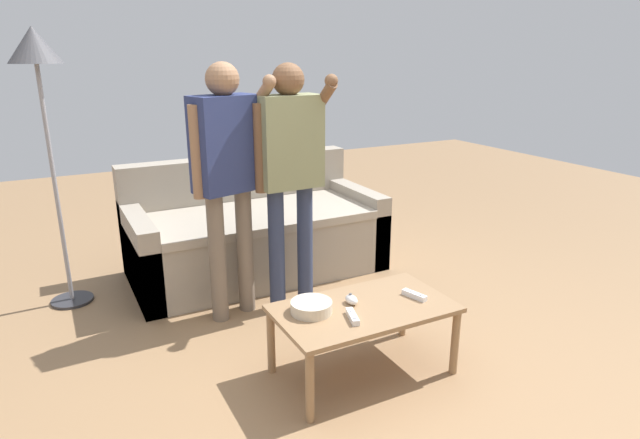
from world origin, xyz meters
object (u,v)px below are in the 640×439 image
(couch, at_px, (254,233))
(snack_bowl, at_px, (311,307))
(player_center, at_px, (290,160))
(player_left, at_px, (227,163))
(game_remote_wand_far, at_px, (353,317))
(floor_lamp, at_px, (38,70))
(game_remote_nunchuk, at_px, (351,300))
(game_remote_wand_near, at_px, (414,295))
(coffee_table, at_px, (364,315))

(couch, relative_size, snack_bowl, 8.85)
(snack_bowl, relative_size, player_center, 0.13)
(player_left, bearing_deg, couch, 58.63)
(player_center, distance_m, game_remote_wand_far, 1.18)
(game_remote_wand_far, bearing_deg, floor_lamp, 124.44)
(game_remote_nunchuk, bearing_deg, couch, 88.19)
(game_remote_wand_near, xyz_separation_m, game_remote_wand_far, (-0.43, -0.06, -0.00))
(couch, relative_size, player_left, 1.17)
(game_remote_nunchuk, xyz_separation_m, game_remote_wand_near, (0.34, -0.10, -0.01))
(player_center, bearing_deg, coffee_table, -89.90)
(couch, bearing_deg, player_left, -121.37)
(game_remote_wand_far, bearing_deg, game_remote_wand_near, 7.47)
(player_center, xyz_separation_m, game_remote_wand_far, (-0.12, -1.01, -0.61))
(couch, bearing_deg, game_remote_wand_far, -94.42)
(floor_lamp, bearing_deg, player_left, -36.55)
(couch, distance_m, game_remote_nunchuk, 1.59)
(game_remote_nunchuk, height_order, floor_lamp, floor_lamp)
(player_center, relative_size, game_remote_wand_far, 10.33)
(coffee_table, relative_size, floor_lamp, 0.51)
(game_remote_wand_near, bearing_deg, player_left, 124.26)
(player_center, relative_size, player_left, 0.99)
(player_center, height_order, game_remote_wand_far, player_center)
(snack_bowl, bearing_deg, game_remote_nunchuk, -2.77)
(couch, relative_size, game_remote_wand_far, 12.17)
(coffee_table, xyz_separation_m, player_center, (-0.00, 0.91, 0.67))
(coffee_table, bearing_deg, game_remote_wand_near, -7.30)
(couch, xyz_separation_m, game_remote_wand_far, (-0.13, -1.73, 0.11))
(game_remote_nunchuk, bearing_deg, coffee_table, -53.87)
(floor_lamp, relative_size, game_remote_wand_near, 12.01)
(game_remote_wand_far, bearing_deg, player_center, 82.95)
(couch, relative_size, coffee_table, 2.03)
(snack_bowl, distance_m, floor_lamp, 2.25)
(player_left, bearing_deg, game_remote_wand_near, -55.74)
(couch, distance_m, game_remote_wand_near, 1.71)
(floor_lamp, xyz_separation_m, game_remote_wand_near, (1.65, -1.73, -1.16))
(player_center, relative_size, game_remote_wand_near, 10.62)
(snack_bowl, height_order, player_left, player_left)
(player_left, xyz_separation_m, game_remote_wand_far, (0.27, -1.07, -0.61))
(floor_lamp, bearing_deg, snack_bowl, -56.46)
(snack_bowl, bearing_deg, game_remote_wand_near, -10.58)
(snack_bowl, height_order, game_remote_nunchuk, snack_bowl)
(game_remote_wand_far, bearing_deg, snack_bowl, 132.36)
(snack_bowl, xyz_separation_m, floor_lamp, (-1.07, 1.62, 1.14))
(couch, height_order, game_remote_wand_near, couch)
(floor_lamp, bearing_deg, game_remote_nunchuk, -51.30)
(game_remote_nunchuk, xyz_separation_m, game_remote_wand_far, (-0.08, -0.15, -0.01))
(couch, height_order, game_remote_wand_far, couch)
(game_remote_wand_near, bearing_deg, couch, 99.88)
(coffee_table, distance_m, player_left, 1.26)
(snack_bowl, bearing_deg, player_center, 72.05)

